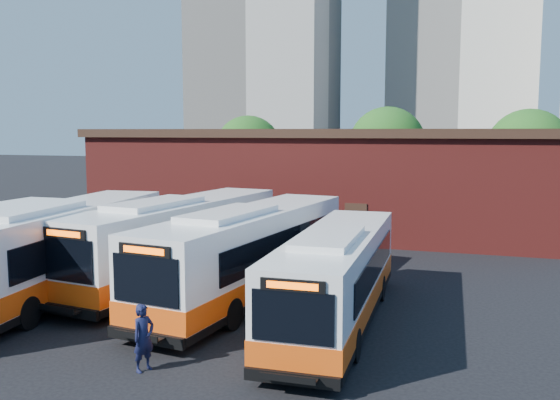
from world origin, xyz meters
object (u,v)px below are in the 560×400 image
(bus_east, at_px, (337,280))
(transit_worker, at_px, (144,338))
(bus_west, at_px, (56,254))
(bus_midwest, at_px, (178,243))
(bus_mideast, at_px, (249,256))

(bus_east, height_order, transit_worker, bus_east)
(bus_west, height_order, bus_east, bus_west)
(bus_midwest, height_order, transit_worker, bus_midwest)
(transit_worker, bearing_deg, bus_mideast, 18.92)
(bus_west, height_order, bus_mideast, bus_west)
(bus_mideast, distance_m, bus_east, 4.21)
(bus_east, bearing_deg, bus_midwest, 154.27)
(bus_west, relative_size, transit_worker, 7.53)
(bus_midwest, height_order, bus_east, bus_midwest)
(bus_midwest, xyz_separation_m, bus_east, (7.51, -3.39, -0.18))
(bus_east, bearing_deg, transit_worker, -127.89)
(bus_west, bearing_deg, bus_midwest, 41.97)
(bus_mideast, distance_m, transit_worker, 7.32)
(bus_midwest, relative_size, bus_mideast, 1.01)
(bus_mideast, height_order, transit_worker, bus_mideast)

